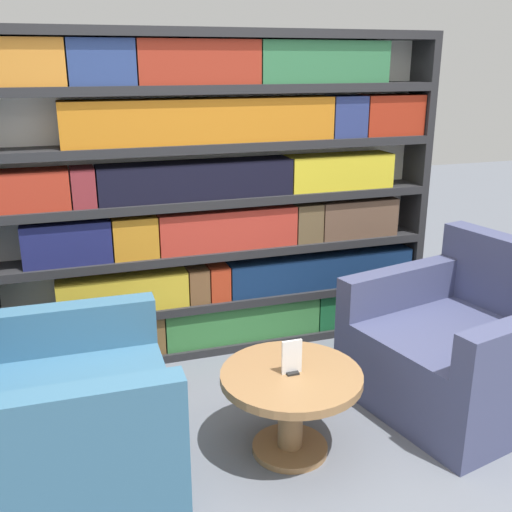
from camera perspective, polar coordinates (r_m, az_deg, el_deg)
The scene contains 6 objects.
ground_plane at distance 2.75m, azimuth 5.42°, elevation -21.29°, with size 14.00×14.00×0.00m, color slate.
bookshelf at distance 3.61m, azimuth -3.18°, elevation 5.50°, with size 2.69×0.30×1.91m.
armchair_left at distance 2.77m, azimuth -18.78°, elevation -14.63°, with size 0.94×0.93×0.84m.
armchair_right at distance 3.38m, azimuth 19.14°, elevation -8.46°, with size 1.10×1.09×0.84m.
coffee_table at distance 2.80m, azimuth 3.35°, elevation -13.11°, with size 0.64×0.64×0.41m.
table_sign at distance 2.71m, azimuth 3.42°, elevation -9.78°, with size 0.09×0.06×0.16m.
Camera 1 is at (-0.89, -1.93, 1.74)m, focal length 42.00 mm.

